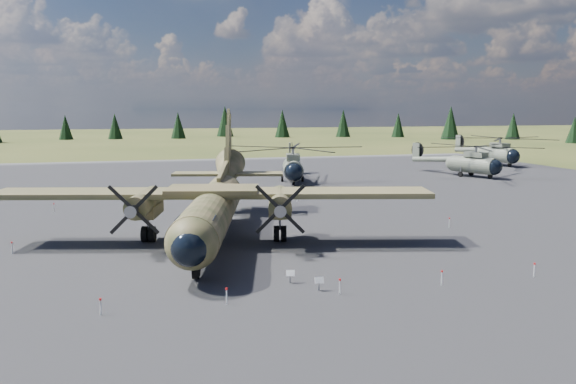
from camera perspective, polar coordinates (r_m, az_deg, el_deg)
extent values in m
plane|color=brown|center=(42.25, -3.62, -4.85)|extent=(500.00, 500.00, 0.00)
cube|color=#5A595E|center=(51.89, -5.78, -2.39)|extent=(120.00, 120.00, 0.04)
cylinder|color=#3F4425|center=(40.36, -7.70, -1.96)|extent=(7.52, 19.50, 3.01)
sphere|color=#3F4425|center=(30.98, -9.74, -5.17)|extent=(3.56, 3.56, 2.95)
sphere|color=black|center=(30.43, -9.91, -5.53)|extent=(2.62, 2.62, 2.17)
cube|color=black|center=(32.47, -9.33, -3.08)|extent=(2.50, 2.18, 0.59)
cone|color=#3F4425|center=(52.67, -6.15, 1.73)|extent=(4.62, 7.87, 4.52)
cube|color=#9A9C9F|center=(41.64, -7.50, -3.37)|extent=(3.52, 6.75, 0.54)
cube|color=#323A1E|center=(40.68, -7.65, -0.11)|extent=(31.13, 10.96, 0.38)
cube|color=#3F4425|center=(40.65, -7.65, 0.21)|extent=(7.18, 5.29, 0.38)
cylinder|color=#3F4425|center=(41.30, -14.36, -1.01)|extent=(2.89, 5.81, 1.61)
cube|color=#3F4425|center=(42.24, -14.06, -1.75)|extent=(2.43, 3.93, 0.86)
cone|color=gray|center=(37.96, -15.56, -1.87)|extent=(1.02, 1.13, 0.82)
cylinder|color=black|center=(42.59, -13.97, -4.17)|extent=(1.20, 1.37, 1.18)
cylinder|color=#3F4425|center=(40.19, -0.82, -1.00)|extent=(2.89, 5.81, 1.61)
cube|color=#3F4425|center=(41.16, -0.82, -1.76)|extent=(2.43, 3.93, 0.86)
cone|color=gray|center=(36.75, -0.79, -1.89)|extent=(1.02, 1.13, 0.82)
cylinder|color=black|center=(41.52, -0.82, -4.24)|extent=(1.20, 1.37, 1.18)
cube|color=#3F4425|center=(48.56, -6.58, 1.92)|extent=(2.22, 7.95, 1.80)
cube|color=#323A1E|center=(53.20, -6.10, 1.85)|extent=(10.58, 4.75, 0.24)
cylinder|color=gray|center=(32.48, -9.35, -6.53)|extent=(0.18, 0.18, 0.97)
cylinder|color=black|center=(32.69, -9.32, -7.85)|extent=(0.60, 1.07, 1.00)
cylinder|color=slate|center=(74.33, 0.48, 2.37)|extent=(4.09, 7.64, 2.52)
sphere|color=black|center=(70.73, 0.60, 2.02)|extent=(2.78, 2.78, 2.32)
sphere|color=slate|center=(77.94, 0.38, 2.65)|extent=(2.78, 2.78, 2.32)
cube|color=slate|center=(73.78, 0.50, 3.59)|extent=(2.40, 3.53, 0.76)
cylinder|color=gray|center=(73.72, 0.50, 4.17)|extent=(0.44, 0.44, 1.01)
cylinder|color=slate|center=(81.67, 0.27, 3.17)|extent=(2.76, 8.58, 1.44)
cube|color=slate|center=(85.33, 0.18, 4.24)|extent=(0.53, 1.43, 2.42)
cylinder|color=black|center=(85.34, 0.42, 4.24)|extent=(0.65, 2.57, 2.62)
cylinder|color=black|center=(71.50, 0.58, 0.95)|extent=(0.43, 0.73, 0.69)
cylinder|color=black|center=(75.66, -0.58, 1.36)|extent=(0.48, 0.85, 0.81)
cylinder|color=gray|center=(75.60, -0.58, 1.76)|extent=(0.17, 0.17, 1.46)
cylinder|color=black|center=(75.77, 1.47, 1.37)|extent=(0.48, 0.85, 0.81)
cylinder|color=gray|center=(75.70, 1.48, 1.77)|extent=(0.17, 0.17, 1.46)
cylinder|color=slate|center=(84.93, 18.29, 2.63)|extent=(4.76, 7.23, 2.37)
sphere|color=black|center=(83.03, 20.21, 2.38)|extent=(2.84, 2.84, 2.18)
sphere|color=slate|center=(86.92, 16.44, 2.83)|extent=(2.84, 2.84, 2.18)
cube|color=slate|center=(84.58, 18.54, 3.63)|extent=(2.63, 3.42, 0.71)
cylinder|color=gray|center=(84.53, 18.57, 4.11)|extent=(0.44, 0.44, 0.95)
cylinder|color=slate|center=(89.06, 14.62, 3.25)|extent=(3.77, 7.82, 1.36)
cube|color=slate|center=(91.22, 12.89, 4.17)|extent=(0.69, 1.31, 2.28)
cylinder|color=black|center=(91.48, 13.03, 4.18)|extent=(0.98, 2.31, 2.47)
cylinder|color=black|center=(83.48, 19.84, 1.51)|extent=(0.49, 0.70, 0.65)
cylinder|color=black|center=(84.69, 17.11, 1.73)|extent=(0.55, 0.81, 0.76)
cylinder|color=gray|center=(84.63, 17.13, 2.06)|extent=(0.17, 0.17, 1.38)
cylinder|color=black|center=(86.76, 18.11, 1.84)|extent=(0.55, 0.81, 0.76)
cylinder|color=gray|center=(86.71, 18.13, 2.16)|extent=(0.17, 0.17, 1.38)
cylinder|color=slate|center=(103.92, 20.54, 3.58)|extent=(3.07, 7.56, 2.57)
sphere|color=black|center=(101.09, 21.86, 3.36)|extent=(2.52, 2.52, 2.36)
sphere|color=slate|center=(106.79, 19.28, 3.76)|extent=(2.52, 2.52, 2.36)
cube|color=slate|center=(103.49, 20.73, 4.47)|extent=(1.97, 3.40, 0.77)
cylinder|color=gray|center=(103.45, 20.75, 4.89)|extent=(0.39, 0.39, 1.03)
cylinder|color=slate|center=(109.82, 18.06, 4.12)|extent=(1.46, 8.81, 1.47)
cube|color=slate|center=(112.84, 16.92, 4.93)|extent=(0.32, 1.45, 2.47)
cylinder|color=black|center=(113.05, 17.06, 4.93)|extent=(0.24, 2.67, 2.67)
cylinder|color=black|center=(101.68, 21.59, 2.59)|extent=(0.33, 0.72, 0.70)
cylinder|color=black|center=(104.13, 19.47, 2.82)|extent=(0.36, 0.84, 0.82)
cylinder|color=gray|center=(104.08, 19.49, 3.12)|extent=(0.15, 0.15, 1.49)
cylinder|color=black|center=(105.86, 20.66, 2.84)|extent=(0.36, 0.84, 0.82)
cylinder|color=gray|center=(105.82, 20.67, 3.13)|extent=(0.15, 0.15, 1.49)
cube|color=gray|center=(31.87, 0.22, -8.71)|extent=(0.10, 0.10, 0.60)
cube|color=white|center=(31.74, 0.24, -8.24)|extent=(0.52, 0.32, 0.34)
cube|color=gray|center=(30.64, 3.16, -9.43)|extent=(0.09, 0.09, 0.60)
cube|color=white|center=(30.50, 3.20, -8.94)|extent=(0.50, 0.23, 0.34)
cylinder|color=white|center=(28.48, -18.49, -11.06)|extent=(0.07, 0.07, 0.80)
cylinder|color=red|center=(28.36, -18.53, -10.29)|extent=(0.12, 0.12, 0.10)
cylinder|color=white|center=(28.68, -6.24, -10.52)|extent=(0.07, 0.07, 0.80)
cylinder|color=red|center=(28.56, -6.26, -9.76)|extent=(0.12, 0.12, 0.10)
cylinder|color=white|center=(30.10, 5.28, -9.59)|extent=(0.07, 0.07, 0.80)
cylinder|color=red|center=(29.98, 5.29, -8.86)|extent=(0.12, 0.12, 0.10)
cylinder|color=white|center=(32.58, 15.35, -8.45)|extent=(0.07, 0.07, 0.80)
cylinder|color=red|center=(32.47, 15.38, -7.78)|extent=(0.12, 0.12, 0.10)
cylinder|color=white|center=(35.90, 23.73, -7.30)|extent=(0.07, 0.07, 0.80)
cylinder|color=red|center=(35.80, 23.77, -6.69)|extent=(0.12, 0.12, 0.10)
cylinder|color=white|center=(57.68, -22.67, -1.51)|extent=(0.07, 0.07, 0.80)
cylinder|color=red|center=(57.61, -22.70, -1.12)|extent=(0.12, 0.12, 0.10)
cylinder|color=white|center=(57.11, -14.70, -1.22)|extent=(0.07, 0.07, 0.80)
cylinder|color=red|center=(57.05, -14.72, -0.83)|extent=(0.12, 0.12, 0.10)
cylinder|color=white|center=(57.66, -6.73, -0.91)|extent=(0.07, 0.07, 0.80)
cylinder|color=red|center=(57.60, -6.74, -0.52)|extent=(0.12, 0.12, 0.10)
cylinder|color=white|center=(59.29, 0.94, -0.60)|extent=(0.07, 0.07, 0.80)
cylinder|color=red|center=(59.23, 0.94, -0.22)|extent=(0.12, 0.12, 0.10)
cylinder|color=white|center=(61.93, 8.08, -0.30)|extent=(0.07, 0.07, 0.80)
cylinder|color=red|center=(61.87, 8.09, 0.07)|extent=(0.12, 0.12, 0.10)
cylinder|color=white|center=(42.28, -26.23, -5.15)|extent=(0.07, 0.07, 0.80)
cylinder|color=red|center=(42.19, -26.26, -4.63)|extent=(0.12, 0.12, 0.10)
cylinder|color=white|center=(48.08, 16.07, -3.05)|extent=(0.07, 0.07, 0.80)
cylinder|color=red|center=(48.01, 16.09, -2.59)|extent=(0.12, 0.12, 0.10)
cone|color=black|center=(182.88, 27.06, 5.65)|extent=(4.26, 4.26, 7.61)
cone|color=black|center=(197.35, 21.89, 6.24)|extent=(4.79, 4.79, 8.56)
cone|color=black|center=(190.94, 16.18, 6.80)|extent=(6.08, 6.08, 10.85)
cone|color=black|center=(201.88, 11.12, 6.71)|extent=(4.76, 4.76, 8.50)
cone|color=black|center=(200.87, 5.62, 6.98)|extent=(5.41, 5.41, 9.66)
cone|color=black|center=(196.86, -0.58, 6.98)|extent=(5.36, 5.36, 9.58)
cone|color=black|center=(204.30, -6.42, 7.16)|extent=(6.08, 6.08, 10.86)
cone|color=black|center=(191.84, -11.10, 6.67)|extent=(4.90, 4.90, 8.75)
cone|color=black|center=(193.45, -17.18, 6.41)|extent=(4.69, 4.69, 8.37)
cone|color=black|center=(195.50, -21.67, 6.15)|extent=(4.45, 4.45, 7.95)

